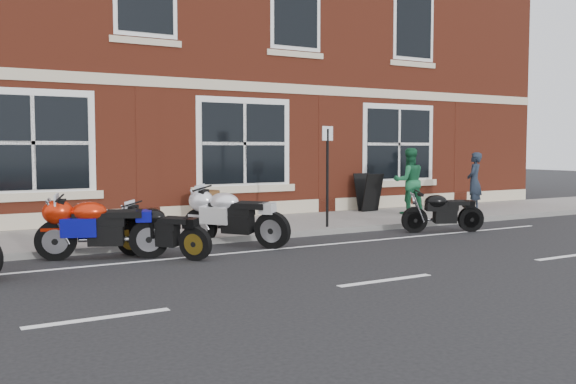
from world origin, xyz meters
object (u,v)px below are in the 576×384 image
object	(u,v)px
moto_sport_black	(161,229)
a_board_sign	(368,192)
moto_sport_red	(100,226)
moto_naked_black	(441,210)
pedestrian_left	(474,181)
pedestrian_right	(409,181)
barrel_planter	(206,206)
moto_sport_silver	(234,215)
parking_sign	(327,169)

from	to	relation	value
moto_sport_black	a_board_sign	world-z (taller)	a_board_sign
moto_sport_red	moto_naked_black	size ratio (longest dim) A/B	1.18
moto_sport_black	moto_naked_black	world-z (taller)	moto_sport_black
moto_sport_black	pedestrian_left	size ratio (longest dim) A/B	0.99
pedestrian_right	moto_sport_red	bearing A→B (deg)	33.42
moto_sport_red	moto_naked_black	world-z (taller)	moto_sport_red
moto_sport_black	moto_naked_black	bearing A→B (deg)	-35.23
barrel_planter	moto_sport_red	bearing A→B (deg)	-136.27
moto_sport_black	pedestrian_left	world-z (taller)	pedestrian_left
barrel_planter	pedestrian_left	bearing A→B (deg)	-8.06
moto_sport_silver	moto_naked_black	bearing A→B (deg)	-40.79
moto_sport_black	barrel_planter	size ratio (longest dim) A/B	2.14
moto_naked_black	pedestrian_left	size ratio (longest dim) A/B	1.09
moto_sport_black	moto_naked_black	xyz separation A→B (m)	(6.42, 0.05, -0.01)
moto_sport_red	moto_sport_silver	size ratio (longest dim) A/B	1.07
moto_sport_silver	pedestrian_right	world-z (taller)	pedestrian_right
pedestrian_right	a_board_sign	world-z (taller)	pedestrian_right
a_board_sign	barrel_planter	bearing A→B (deg)	174.65
moto_sport_red	parking_sign	xyz separation A→B (m)	(5.19, 0.93, 0.84)
moto_sport_black	moto_sport_silver	xyz separation A→B (m)	(1.64, 0.58, 0.10)
a_board_sign	barrel_planter	size ratio (longest dim) A/B	1.40
moto_naked_black	pedestrian_right	xyz separation A→B (m)	(1.22, 2.47, 0.51)
pedestrian_right	barrel_planter	size ratio (longest dim) A/B	2.32
moto_sport_black	parking_sign	bearing A→B (deg)	-18.63
barrel_planter	moto_sport_black	bearing A→B (deg)	-123.48
moto_sport_black	moto_sport_red	bearing A→B (deg)	122.72
moto_sport_red	parking_sign	size ratio (longest dim) A/B	0.94
moto_sport_silver	pedestrian_right	size ratio (longest dim) A/B	1.12
barrel_planter	pedestrian_right	bearing A→B (deg)	-9.87
moto_sport_black	pedestrian_left	distance (m)	10.18
moto_sport_silver	barrel_planter	bearing A→B (deg)	42.98
moto_sport_black	a_board_sign	size ratio (longest dim) A/B	1.53
moto_naked_black	a_board_sign	world-z (taller)	a_board_sign
moto_sport_black	parking_sign	distance (m)	4.54
moto_sport_red	pedestrian_left	bearing A→B (deg)	-57.98
moto_sport_red	barrel_planter	xyz separation A→B (m)	(3.22, 3.08, -0.07)
moto_naked_black	barrel_planter	xyz separation A→B (m)	(-4.14, 3.40, 0.01)
moto_sport_red	a_board_sign	distance (m)	8.75
moto_naked_black	pedestrian_right	distance (m)	2.80
moto_sport_silver	moto_sport_black	bearing A→B (deg)	164.97
moto_naked_black	pedestrian_left	bearing A→B (deg)	-33.35
barrel_planter	parking_sign	world-z (taller)	parking_sign
moto_sport_silver	pedestrian_left	size ratio (longest dim) A/B	1.20
pedestrian_right	barrel_planter	xyz separation A→B (m)	(-5.36, 0.93, -0.49)
moto_naked_black	moto_sport_red	bearing A→B (deg)	110.26
moto_sport_silver	parking_sign	size ratio (longest dim) A/B	0.88
moto_sport_red	pedestrian_right	xyz separation A→B (m)	(8.58, 2.15, 0.42)
moto_sport_black	barrel_planter	bearing A→B (deg)	20.87
moto_sport_black	parking_sign	xyz separation A→B (m)	(4.25, 1.30, 0.91)
pedestrian_left	barrel_planter	world-z (taller)	pedestrian_left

